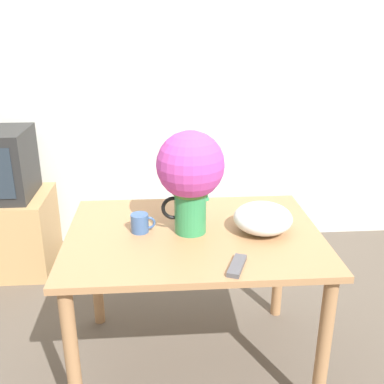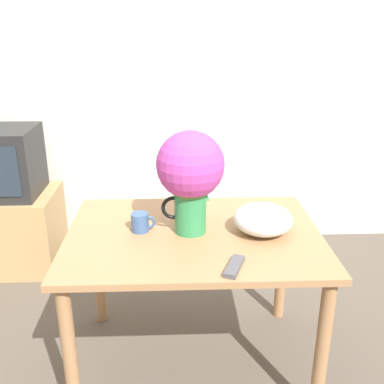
{
  "view_description": "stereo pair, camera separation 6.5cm",
  "coord_description": "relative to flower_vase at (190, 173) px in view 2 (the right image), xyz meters",
  "views": [
    {
      "loc": [
        -0.04,
        -1.65,
        1.67
      ],
      "look_at": [
        0.1,
        0.25,
        0.94
      ],
      "focal_mm": 42.0,
      "sensor_mm": 36.0,
      "label": 1
    },
    {
      "loc": [
        0.03,
        -1.65,
        1.67
      ],
      "look_at": [
        0.1,
        0.25,
        0.94
      ],
      "focal_mm": 42.0,
      "sensor_mm": 36.0,
      "label": 2
    }
  ],
  "objects": [
    {
      "name": "table",
      "position": [
        0.01,
        -0.01,
        -0.4
      ],
      "size": [
        1.18,
        0.87,
        0.75
      ],
      "color": "#A3754C",
      "rests_on": "ground_plane"
    },
    {
      "name": "remote_control",
      "position": [
        0.16,
        -0.35,
        -0.28
      ],
      "size": [
        0.11,
        0.17,
        0.02
      ],
      "color": "#4C4C51",
      "rests_on": "table"
    },
    {
      "name": "tv_stand",
      "position": [
        -1.23,
        1.05,
        -0.76
      ],
      "size": [
        0.64,
        0.53,
        0.55
      ],
      "color": "tan",
      "rests_on": "ground_plane"
    },
    {
      "name": "coffee_mug",
      "position": [
        -0.23,
        0.01,
        -0.24
      ],
      "size": [
        0.12,
        0.08,
        0.09
      ],
      "color": "#385689",
      "rests_on": "table"
    },
    {
      "name": "wall_back",
      "position": [
        -0.09,
        1.46,
        0.26
      ],
      "size": [
        8.0,
        0.05,
        2.6
      ],
      "color": "silver",
      "rests_on": "ground_plane"
    },
    {
      "name": "white_bowl",
      "position": [
        0.34,
        -0.03,
        -0.22
      ],
      "size": [
        0.27,
        0.27,
        0.13
      ],
      "color": "silver",
      "rests_on": "table"
    },
    {
      "name": "tv_set",
      "position": [
        -1.23,
        1.04,
        -0.26
      ],
      "size": [
        0.47,
        0.45,
        0.46
      ],
      "color": "black",
      "rests_on": "tv_stand"
    },
    {
      "name": "flower_vase",
      "position": [
        0.0,
        0.0,
        0.0
      ],
      "size": [
        0.31,
        0.31,
        0.48
      ],
      "color": "#2D844C",
      "rests_on": "table"
    }
  ]
}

